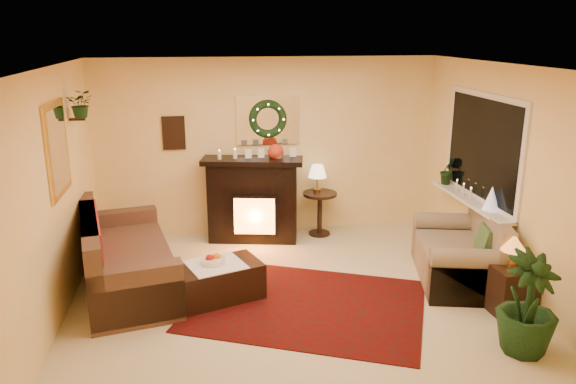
{
  "coord_description": "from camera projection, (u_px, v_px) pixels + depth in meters",
  "views": [
    {
      "loc": [
        -0.98,
        -5.83,
        2.96
      ],
      "look_at": [
        0.0,
        0.35,
        1.15
      ],
      "focal_mm": 35.0,
      "sensor_mm": 36.0,
      "label": 1
    }
  ],
  "objects": [
    {
      "name": "window_frame",
      "position": [
        483.0,
        148.0,
        6.96
      ],
      "size": [
        0.03,
        1.86,
        1.36
      ],
      "primitive_type": "cube",
      "color": "white",
      "rests_on": "wall_right"
    },
    {
      "name": "window_sill",
      "position": [
        470.0,
        201.0,
        7.14
      ],
      "size": [
        0.22,
        1.86,
        0.04
      ],
      "primitive_type": "cube",
      "color": "white",
      "rests_on": "wall_right"
    },
    {
      "name": "wall_art",
      "position": [
        174.0,
        133.0,
        7.98
      ],
      "size": [
        0.32,
        0.03,
        0.48
      ],
      "primitive_type": "cube",
      "color": "#381E11",
      "rests_on": "wall_back"
    },
    {
      "name": "side_table_round",
      "position": [
        320.0,
        214.0,
        8.36
      ],
      "size": [
        0.58,
        0.58,
        0.65
      ],
      "primitive_type": "cylinder",
      "rotation": [
        0.0,
        0.0,
        -0.16
      ],
      "color": "#522B15",
      "rests_on": "floor"
    },
    {
      "name": "lamp_tiffany",
      "position": [
        513.0,
        248.0,
        5.92
      ],
      "size": [
        0.27,
        0.27,
        0.39
      ],
      "primitive_type": "cone",
      "color": "#F2B63F",
      "rests_on": "end_table_square"
    },
    {
      "name": "floor",
      "position": [
        293.0,
        295.0,
        6.5
      ],
      "size": [
        5.0,
        5.0,
        0.0
      ],
      "primitive_type": "plane",
      "color": "beige",
      "rests_on": "ground"
    },
    {
      "name": "fruit_bowl",
      "position": [
        213.0,
        261.0,
        6.32
      ],
      "size": [
        0.28,
        0.28,
        0.07
      ],
      "primitive_type": "cylinder",
      "color": "#F4EFCA",
      "rests_on": "coffee_table"
    },
    {
      "name": "area_rug",
      "position": [
        307.0,
        305.0,
        6.26
      ],
      "size": [
        3.07,
        2.75,
        0.01
      ],
      "primitive_type": "cube",
      "rotation": [
        0.0,
        0.0,
        -0.41
      ],
      "color": "maroon",
      "rests_on": "floor"
    },
    {
      "name": "red_throw",
      "position": [
        123.0,
        247.0,
        6.72
      ],
      "size": [
        0.85,
        1.37,
        0.02
      ],
      "primitive_type": "cube",
      "color": "red",
      "rests_on": "sofa"
    },
    {
      "name": "gold_mirror",
      "position": [
        57.0,
        149.0,
        5.92
      ],
      "size": [
        0.03,
        0.84,
        1.0
      ],
      "primitive_type": "cube",
      "color": "gold",
      "rests_on": "wall_left"
    },
    {
      "name": "floor_palm",
      "position": [
        527.0,
        309.0,
        5.25
      ],
      "size": [
        2.09,
        2.09,
        2.98
      ],
      "primitive_type": "imported",
      "rotation": [
        0.0,
        0.0,
        0.31
      ],
      "color": "#104519",
      "rests_on": "floor"
    },
    {
      "name": "loveseat",
      "position": [
        458.0,
        247.0,
        6.82
      ],
      "size": [
        1.21,
        1.68,
        0.88
      ],
      "primitive_type": "cube",
      "rotation": [
        0.0,
        0.0,
        -0.24
      ],
      "color": "gray",
      "rests_on": "floor"
    },
    {
      "name": "wall_right",
      "position": [
        505.0,
        178.0,
        6.51
      ],
      "size": [
        4.5,
        4.5,
        0.0
      ],
      "primitive_type": "plane",
      "color": "#EFD88C",
      "rests_on": "ground"
    },
    {
      "name": "sill_plant",
      "position": [
        448.0,
        171.0,
        7.77
      ],
      "size": [
        0.28,
        0.22,
        0.51
      ],
      "primitive_type": "imported",
      "color": "#1D5616",
      "rests_on": "window_sill"
    },
    {
      "name": "wall_left",
      "position": [
        53.0,
        198.0,
        5.76
      ],
      "size": [
        4.5,
        4.5,
        0.0
      ],
      "primitive_type": "plane",
      "color": "#EFD88C",
      "rests_on": "ground"
    },
    {
      "name": "wall_back",
      "position": [
        268.0,
        147.0,
        8.27
      ],
      "size": [
        5.0,
        5.0,
        0.0
      ],
      "primitive_type": "plane",
      "color": "#EFD88C",
      "rests_on": "ground"
    },
    {
      "name": "mini_tree",
      "position": [
        492.0,
        198.0,
        6.66
      ],
      "size": [
        0.19,
        0.19,
        0.29
      ],
      "primitive_type": "cone",
      "color": "white",
      "rests_on": "window_sill"
    },
    {
      "name": "window_glass",
      "position": [
        482.0,
        148.0,
        6.96
      ],
      "size": [
        0.02,
        1.7,
        1.22
      ],
      "primitive_type": "cube",
      "color": "black",
      "rests_on": "wall_right"
    },
    {
      "name": "hanging_plant",
      "position": [
        82.0,
        117.0,
        6.59
      ],
      "size": [
        0.33,
        0.28,
        0.36
      ],
      "primitive_type": "imported",
      "color": "#194719",
      "rests_on": "wall_left"
    },
    {
      "name": "poinsettia",
      "position": [
        276.0,
        152.0,
        7.93
      ],
      "size": [
        0.22,
        0.22,
        0.22
      ],
      "primitive_type": "sphere",
      "color": "red",
      "rests_on": "fireplace"
    },
    {
      "name": "wall_front",
      "position": [
        345.0,
        272.0,
        4.0
      ],
      "size": [
        5.0,
        5.0,
        0.0
      ],
      "primitive_type": "plane",
      "color": "#EFD88C",
      "rests_on": "ground"
    },
    {
      "name": "sofa",
      "position": [
        127.0,
        253.0,
        6.61
      ],
      "size": [
        1.37,
        2.32,
        0.93
      ],
      "primitive_type": "cube",
      "rotation": [
        0.0,
        0.0,
        0.2
      ],
      "color": "brown",
      "rests_on": "floor"
    },
    {
      "name": "mantel_candle_a",
      "position": [
        219.0,
        157.0,
        7.82
      ],
      "size": [
        0.05,
        0.05,
        0.16
      ],
      "primitive_type": "cylinder",
      "color": "#FFF4CC",
      "rests_on": "fireplace"
    },
    {
      "name": "lamp_cream",
      "position": [
        317.0,
        177.0,
        8.23
      ],
      "size": [
        0.27,
        0.27,
        0.41
      ],
      "primitive_type": "cone",
      "color": "beige",
      "rests_on": "side_table_round"
    },
    {
      "name": "end_table_square",
      "position": [
        511.0,
        289.0,
        6.05
      ],
      "size": [
        0.45,
        0.45,
        0.53
      ],
      "primitive_type": "cube",
      "rotation": [
        0.0,
        0.0,
        0.05
      ],
      "color": "#3B2A19",
      "rests_on": "floor"
    },
    {
      "name": "ceiling",
      "position": [
        293.0,
        66.0,
        5.78
      ],
      "size": [
        5.0,
        5.0,
        0.0
      ],
      "primitive_type": "plane",
      "color": "white",
      "rests_on": "ground"
    },
    {
      "name": "mantel_candle_b",
      "position": [
        235.0,
        156.0,
        7.86
      ],
      "size": [
        0.06,
        0.06,
        0.19
      ],
      "primitive_type": "cylinder",
      "color": "beige",
      "rests_on": "fireplace"
    },
    {
      "name": "mantel_mirror",
      "position": [
        268.0,
        120.0,
        8.14
      ],
      "size": [
        0.92,
        0.02,
        0.72
      ],
      "primitive_type": "cube",
      "color": "white",
      "rests_on": "wall_back"
    },
    {
      "name": "fireplace",
      "position": [
        253.0,
        204.0,
        8.08
      ],
      "size": [
        1.31,
        0.64,
        1.15
      ],
      "primitive_type": "cube",
      "rotation": [
        0.0,
        0.0,
        -0.2
      ],
      "color": "black",
      "rests_on": "floor"
    },
    {
      "name": "coffee_table",
      "position": [
        216.0,
        282.0,
        6.36
      ],
      "size": [
        1.13,
        0.85,
        0.42
      ],
      "primitive_type": "cube",
      "rotation": [
        0.0,
        0.0,
        0.34
      ],
      "color": "black",
      "rests_on": "floor"
    },
    {
      "name": "wreath",
      "position": [
        268.0,
        119.0,
        8.1
      ],
      "size": [
        0.55,
        0.11,
        0.55
      ],
      "primitive_type": "torus",
      "rotation": [
        1.57,
        0.0,
        0.0
      ],
      "color": "#194719",
      "rests_on": "wall_back"
    }
  ]
}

